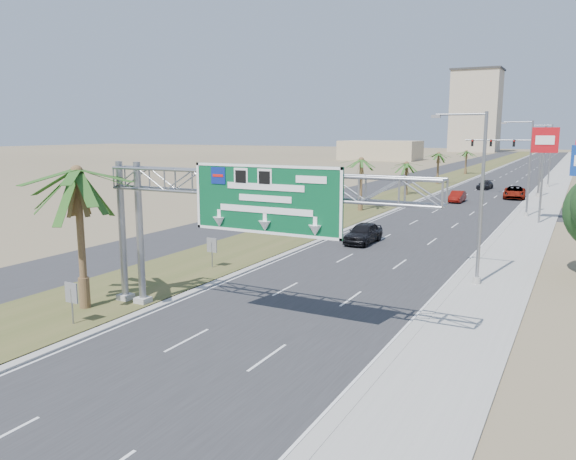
# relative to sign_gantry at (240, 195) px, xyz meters

# --- Properties ---
(ground) EXTENTS (600.00, 600.00, 0.00)m
(ground) POSITION_rel_sign_gantry_xyz_m (1.06, -9.93, -6.06)
(ground) COLOR #8C7A59
(ground) RESTS_ON ground
(road) EXTENTS (12.00, 300.00, 0.02)m
(road) POSITION_rel_sign_gantry_xyz_m (1.06, 100.07, -6.05)
(road) COLOR #28282B
(road) RESTS_ON ground
(sidewalk_right) EXTENTS (4.00, 300.00, 0.10)m
(sidewalk_right) POSITION_rel_sign_gantry_xyz_m (9.56, 100.07, -6.01)
(sidewalk_right) COLOR #9E9B93
(sidewalk_right) RESTS_ON ground
(median_grass) EXTENTS (7.00, 300.00, 0.12)m
(median_grass) POSITION_rel_sign_gantry_xyz_m (-8.94, 100.07, -6.00)
(median_grass) COLOR #464E22
(median_grass) RESTS_ON ground
(opposing_road) EXTENTS (8.00, 300.00, 0.02)m
(opposing_road) POSITION_rel_sign_gantry_xyz_m (-15.94, 100.07, -6.05)
(opposing_road) COLOR #28282B
(opposing_road) RESTS_ON ground
(sign_gantry) EXTENTS (16.75, 1.24, 7.50)m
(sign_gantry) POSITION_rel_sign_gantry_xyz_m (0.00, 0.00, 0.00)
(sign_gantry) COLOR gray
(sign_gantry) RESTS_ON ground
(palm_near) EXTENTS (5.70, 5.70, 8.35)m
(palm_near) POSITION_rel_sign_gantry_xyz_m (-8.14, -1.93, 0.87)
(palm_near) COLOR brown
(palm_near) RESTS_ON ground
(palm_row_b) EXTENTS (3.99, 3.99, 5.95)m
(palm_row_b) POSITION_rel_sign_gantry_xyz_m (-8.44, 22.07, -1.16)
(palm_row_b) COLOR brown
(palm_row_b) RESTS_ON ground
(palm_row_c) EXTENTS (3.99, 3.99, 6.75)m
(palm_row_c) POSITION_rel_sign_gantry_xyz_m (-8.44, 38.07, -0.39)
(palm_row_c) COLOR brown
(palm_row_c) RESTS_ON ground
(palm_row_d) EXTENTS (3.99, 3.99, 5.45)m
(palm_row_d) POSITION_rel_sign_gantry_xyz_m (-8.44, 56.07, -1.64)
(palm_row_d) COLOR brown
(palm_row_d) RESTS_ON ground
(palm_row_e) EXTENTS (3.99, 3.99, 6.15)m
(palm_row_e) POSITION_rel_sign_gantry_xyz_m (-8.44, 75.07, -0.97)
(palm_row_e) COLOR brown
(palm_row_e) RESTS_ON ground
(palm_row_f) EXTENTS (3.99, 3.99, 5.75)m
(palm_row_f) POSITION_rel_sign_gantry_xyz_m (-8.44, 100.07, -1.35)
(palm_row_f) COLOR brown
(palm_row_f) RESTS_ON ground
(streetlight_near) EXTENTS (3.27, 0.44, 10.00)m
(streetlight_near) POSITION_rel_sign_gantry_xyz_m (8.36, 12.07, -1.36)
(streetlight_near) COLOR gray
(streetlight_near) RESTS_ON ground
(streetlight_mid) EXTENTS (3.27, 0.44, 10.00)m
(streetlight_mid) POSITION_rel_sign_gantry_xyz_m (8.36, 42.07, -1.36)
(streetlight_mid) COLOR gray
(streetlight_mid) RESTS_ON ground
(streetlight_far) EXTENTS (3.27, 0.44, 10.00)m
(streetlight_far) POSITION_rel_sign_gantry_xyz_m (8.36, 78.07, -1.36)
(streetlight_far) COLOR gray
(streetlight_far) RESTS_ON ground
(signal_mast) EXTENTS (10.28, 0.71, 8.00)m
(signal_mast) POSITION_rel_sign_gantry_xyz_m (6.23, 62.05, -1.21)
(signal_mast) COLOR gray
(signal_mast) RESTS_ON ground
(median_signback_a) EXTENTS (0.75, 0.08, 2.08)m
(median_signback_a) POSITION_rel_sign_gantry_xyz_m (-6.74, -3.93, -4.61)
(median_signback_a) COLOR gray
(median_signback_a) RESTS_ON ground
(median_signback_b) EXTENTS (0.75, 0.08, 2.08)m
(median_signback_b) POSITION_rel_sign_gantry_xyz_m (-7.44, 8.07, -4.61)
(median_signback_b) COLOR gray
(median_signback_b) RESTS_ON ground
(tower_distant) EXTENTS (20.00, 16.00, 35.00)m
(tower_distant) POSITION_rel_sign_gantry_xyz_m (-30.94, 240.07, 11.44)
(tower_distant) COLOR #B8A98B
(tower_distant) RESTS_ON ground
(building_distant_left) EXTENTS (24.00, 14.00, 6.00)m
(building_distant_left) POSITION_rel_sign_gantry_xyz_m (-43.94, 150.07, -3.06)
(building_distant_left) COLOR tan
(building_distant_left) RESTS_ON ground
(car_left_lane) EXTENTS (2.02, 4.89, 1.66)m
(car_left_lane) POSITION_rel_sign_gantry_xyz_m (-1.72, 20.84, -5.23)
(car_left_lane) COLOR black
(car_left_lane) RESTS_ON ground
(car_mid_lane) EXTENTS (1.54, 4.36, 1.43)m
(car_mid_lane) POSITION_rel_sign_gantry_xyz_m (-0.44, 51.54, -5.34)
(car_mid_lane) COLOR #650D09
(car_mid_lane) RESTS_ON ground
(car_right_lane) EXTENTS (3.18, 6.08, 1.63)m
(car_right_lane) POSITION_rel_sign_gantry_xyz_m (5.55, 59.10, -5.24)
(car_right_lane) COLOR gray
(car_right_lane) RESTS_ON ground
(car_far) EXTENTS (2.20, 4.59, 1.29)m
(car_far) POSITION_rel_sign_gantry_xyz_m (0.05, 70.34, -5.41)
(car_far) COLOR black
(car_far) RESTS_ON ground
(pole_sign_red_near) EXTENTS (2.42, 0.70, 9.48)m
(pole_sign_red_near) POSITION_rel_sign_gantry_xyz_m (10.06, 38.11, 1.44)
(pole_sign_red_near) COLOR gray
(pole_sign_red_near) RESTS_ON ground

